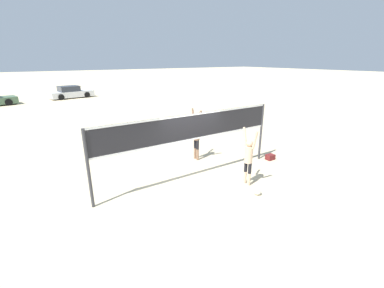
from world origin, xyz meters
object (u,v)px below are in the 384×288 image
volleyball_net (192,132)px  player_spiker (249,156)px  volleyball (257,192)px  gear_bag (270,157)px  parked_car_near (71,93)px  player_blocker (196,133)px

volleyball_net → player_spiker: (1.40, -1.52, -0.76)m
player_spiker → volleyball: (-0.26, -0.76, -0.98)m
player_spiker → gear_bag: (2.61, 1.15, -0.98)m
parked_car_near → volleyball_net: bearing=-99.2°
volleyball_net → volleyball: 3.09m
volleyball_net → player_spiker: 2.20m
parked_car_near → gear_bag: bearing=-90.3°
volleyball → parked_car_near: parked_car_near is taller
player_blocker → volleyball: player_blocker is taller
volleyball → gear_bag: (2.87, 1.92, 0.00)m
player_spiker → volleyball_net: bearing=42.6°
volleyball_net → gear_bag: volleyball_net is taller
volleyball_net → volleyball: (1.14, -2.28, -1.74)m
player_blocker → volleyball_net: bearing=-39.1°
player_spiker → volleyball: size_ratio=8.99×
volleyball_net → player_spiker: volleyball_net is taller
player_spiker → player_blocker: bearing=3.2°
gear_bag → parked_car_near: size_ratio=0.08×
player_spiker → player_blocker: (-0.17, 3.03, 0.12)m
volleyball_net → parked_car_near: size_ratio=1.53×
volleyball_net → parked_car_near: (-0.18, 25.24, -1.24)m
player_spiker → player_blocker: player_blocker is taller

